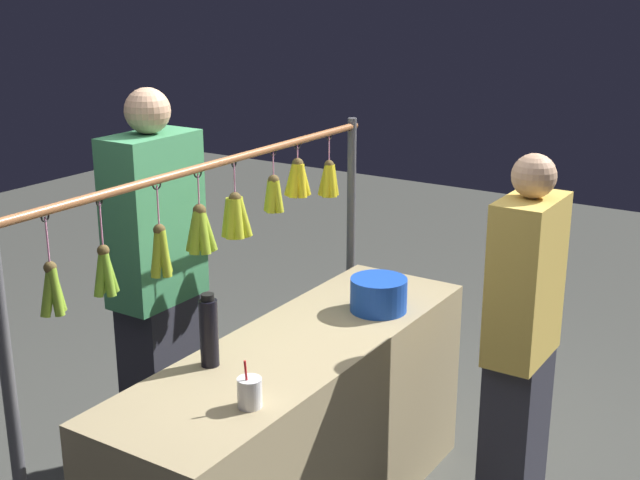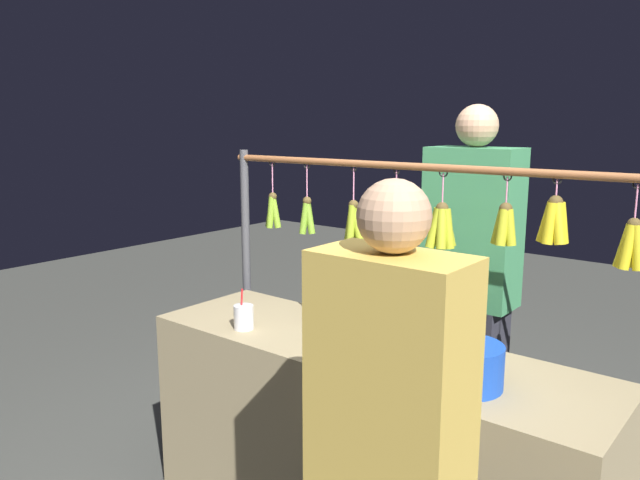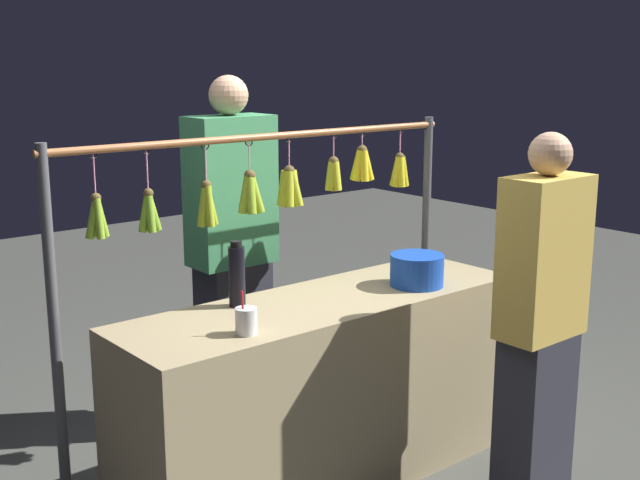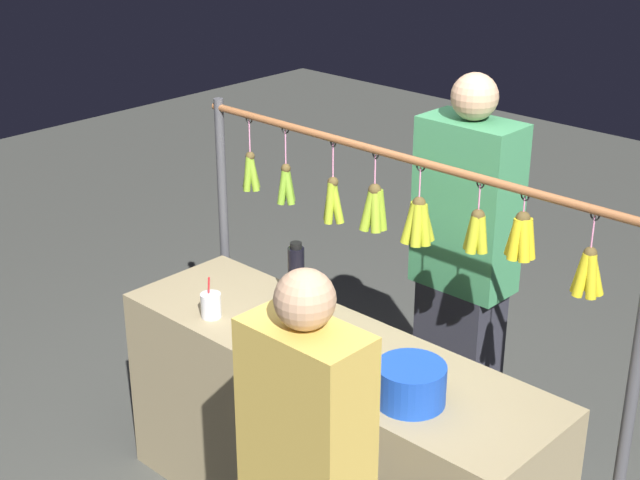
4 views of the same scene
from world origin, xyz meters
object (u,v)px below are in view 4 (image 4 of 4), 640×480
(blue_bucket, at_px, (411,384))
(drink_cup, at_px, (211,305))
(vendor_person, at_px, (463,278))
(water_bottle, at_px, (296,275))

(blue_bucket, distance_m, drink_cup, 0.99)
(blue_bucket, relative_size, vendor_person, 0.14)
(blue_bucket, distance_m, vendor_person, 0.98)
(water_bottle, bearing_deg, vendor_person, -122.27)
(water_bottle, height_order, vendor_person, vendor_person)
(blue_bucket, relative_size, drink_cup, 1.43)
(water_bottle, bearing_deg, blue_bucket, 162.11)
(drink_cup, bearing_deg, water_bottle, -118.91)
(water_bottle, distance_m, blue_bucket, 0.85)
(water_bottle, xyz_separation_m, vendor_person, (-0.40, -0.63, -0.10))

